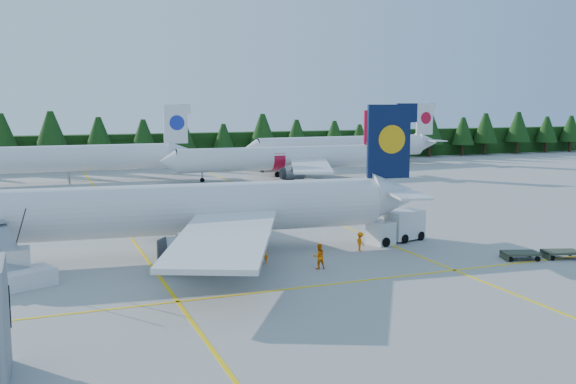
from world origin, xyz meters
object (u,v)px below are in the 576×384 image
object	(u,v)px
airliner_red	(273,159)
service_truck	(396,227)
airstairs	(17,274)
airliner_navy	(159,211)

from	to	relation	value
airliner_red	service_truck	bearing A→B (deg)	-95.22
airstairs	service_truck	world-z (taller)	airstairs
service_truck	airliner_navy	bearing A→B (deg)	158.07
airliner_navy	airliner_red	bearing A→B (deg)	66.19
airstairs	service_truck	xyz separation A→B (m)	(30.16, 2.90, 0.45)
airliner_red	service_truck	size ratio (longest dim) A/B	6.43
airliner_red	airstairs	xyz separation A→B (m)	(-35.96, -49.59, -2.38)
airliner_red	service_truck	distance (m)	47.09
airliner_navy	airstairs	size ratio (longest dim) A/B	6.15
airliner_navy	airliner_red	world-z (taller)	airliner_navy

